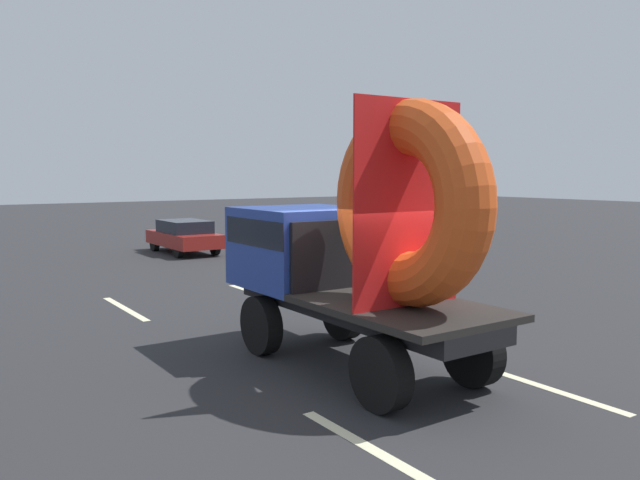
# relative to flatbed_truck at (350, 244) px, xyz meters

# --- Properties ---
(ground_plane) EXTENTS (120.00, 120.00, 0.00)m
(ground_plane) POSITION_rel_flatbed_truck_xyz_m (0.23, -0.47, -1.93)
(ground_plane) COLOR #28282B
(flatbed_truck) EXTENTS (2.02, 5.08, 4.03)m
(flatbed_truck) POSITION_rel_flatbed_truck_xyz_m (0.00, 0.00, 0.00)
(flatbed_truck) COLOR black
(flatbed_truck) RESTS_ON ground_plane
(distant_sedan) EXTENTS (1.65, 3.84, 1.25)m
(distant_sedan) POSITION_rel_flatbed_truck_xyz_m (3.30, 14.81, -1.25)
(distant_sedan) COLOR black
(distant_sedan) RESTS_ON ground_plane
(lane_dash_left_near) EXTENTS (0.16, 2.70, 0.01)m
(lane_dash_left_near) POSITION_rel_flatbed_truck_xyz_m (-1.65, -2.65, -1.92)
(lane_dash_left_near) COLOR beige
(lane_dash_left_near) RESTS_ON ground_plane
(lane_dash_left_far) EXTENTS (0.16, 2.92, 0.01)m
(lane_dash_left_far) POSITION_rel_flatbed_truck_xyz_m (-1.65, 6.18, -1.92)
(lane_dash_left_far) COLOR beige
(lane_dash_left_far) RESTS_ON ground_plane
(lane_dash_right_near) EXTENTS (0.16, 2.43, 0.01)m
(lane_dash_right_near) POSITION_rel_flatbed_truck_xyz_m (1.65, -2.48, -1.92)
(lane_dash_right_near) COLOR beige
(lane_dash_right_near) RESTS_ON ground_plane
(lane_dash_right_far) EXTENTS (0.16, 2.84, 0.01)m
(lane_dash_right_far) POSITION_rel_flatbed_truck_xyz_m (1.65, 6.08, -1.92)
(lane_dash_right_far) COLOR beige
(lane_dash_right_far) RESTS_ON ground_plane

